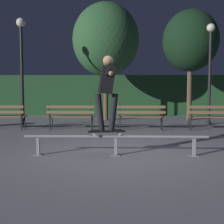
% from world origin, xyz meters
% --- Properties ---
extents(ground_plane, '(90.00, 90.00, 0.00)m').
position_xyz_m(ground_plane, '(0.00, 0.00, 0.00)').
color(ground_plane, gray).
extents(hedge_backdrop, '(24.00, 1.20, 2.13)m').
position_xyz_m(hedge_backdrop, '(0.00, 9.92, 1.06)').
color(hedge_backdrop, '#234C28').
rests_on(hedge_backdrop, ground).
extents(grind_rail, '(3.84, 0.18, 0.43)m').
position_xyz_m(grind_rail, '(0.00, -0.11, 0.33)').
color(grind_rail, gray).
rests_on(grind_rail, ground).
extents(skateboard, '(0.80, 0.33, 0.09)m').
position_xyz_m(skateboard, '(-0.19, -0.11, 0.50)').
color(skateboard, black).
rests_on(skateboard, grind_rail).
extents(skateboarder, '(0.63, 1.39, 1.56)m').
position_xyz_m(skateboarder, '(-0.18, -0.11, 1.44)').
color(skateboarder, black).
rests_on(skateboarder, skateboard).
extents(park_bench_leftmost, '(1.61, 0.44, 0.88)m').
position_xyz_m(park_bench_leftmost, '(-3.91, 3.65, 0.54)').
color(park_bench_leftmost, black).
rests_on(park_bench_leftmost, ground).
extents(park_bench_left_center, '(1.61, 0.44, 0.88)m').
position_xyz_m(park_bench_left_center, '(-1.55, 3.65, 0.54)').
color(park_bench_left_center, black).
rests_on(park_bench_left_center, ground).
extents(park_bench_right_center, '(1.61, 0.44, 0.88)m').
position_xyz_m(park_bench_right_center, '(0.81, 3.65, 0.54)').
color(park_bench_right_center, black).
rests_on(park_bench_right_center, ground).
extents(park_bench_rightmost, '(1.61, 0.44, 0.88)m').
position_xyz_m(park_bench_rightmost, '(3.17, 3.65, 0.54)').
color(park_bench_rightmost, black).
rests_on(park_bench_rightmost, ground).
extents(tree_far_right, '(2.45, 2.45, 4.87)m').
position_xyz_m(tree_far_right, '(3.23, 7.05, 3.51)').
color(tree_far_right, brown).
rests_on(tree_far_right, ground).
extents(tree_behind_benches, '(2.94, 2.94, 5.19)m').
position_xyz_m(tree_behind_benches, '(-0.52, 7.04, 3.57)').
color(tree_behind_benches, brown).
rests_on(tree_behind_benches, ground).
extents(lamp_post_right, '(0.32, 0.32, 3.90)m').
position_xyz_m(lamp_post_right, '(3.60, 5.38, 2.48)').
color(lamp_post_right, black).
rests_on(lamp_post_right, ground).
extents(lamp_post_left, '(0.32, 0.32, 3.90)m').
position_xyz_m(lamp_post_left, '(-3.41, 4.33, 2.48)').
color(lamp_post_left, black).
rests_on(lamp_post_left, ground).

